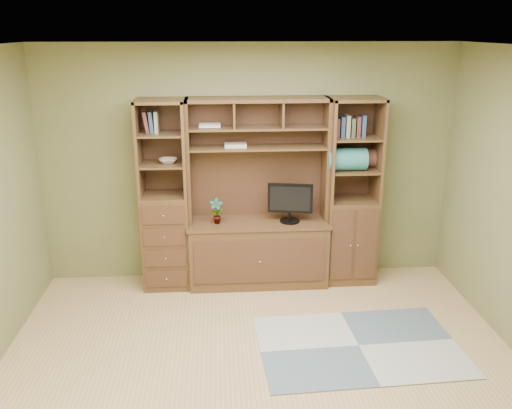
{
  "coord_description": "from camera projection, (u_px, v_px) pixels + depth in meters",
  "views": [
    {
      "loc": [
        -0.33,
        -3.79,
        2.74
      ],
      "look_at": [
        0.03,
        1.2,
        1.1
      ],
      "focal_mm": 38.0,
      "sensor_mm": 36.0,
      "label": 1
    }
  ],
  "objects": [
    {
      "name": "orchid",
      "position": [
        216.0,
        211.0,
        5.78
      ],
      "size": [
        0.15,
        0.1,
        0.28
      ],
      "primitive_type": "imported",
      "color": "#B74B3D",
      "rests_on": "center_hutch"
    },
    {
      "name": "blanket_red",
      "position": [
        364.0,
        158.0,
        5.87
      ],
      "size": [
        0.36,
        0.2,
        0.2
      ],
      "primitive_type": "cube",
      "color": "brown",
      "rests_on": "right_tower"
    },
    {
      "name": "bowl",
      "position": [
        168.0,
        161.0,
        5.65
      ],
      "size": [
        0.19,
        0.19,
        0.05
      ],
      "primitive_type": "imported",
      "color": "beige",
      "rests_on": "left_tower"
    },
    {
      "name": "magazines",
      "position": [
        236.0,
        145.0,
        5.7
      ],
      "size": [
        0.23,
        0.17,
        0.04
      ],
      "primitive_type": "cube",
      "color": "beige",
      "rests_on": "center_hutch"
    },
    {
      "name": "room",
      "position": [
        264.0,
        229.0,
        4.06
      ],
      "size": [
        4.6,
        4.1,
        2.64
      ],
      "color": "tan",
      "rests_on": "ground"
    },
    {
      "name": "right_tower",
      "position": [
        352.0,
        192.0,
        5.9
      ],
      "size": [
        0.55,
        0.45,
        2.05
      ],
      "primitive_type": "cube",
      "color": "#50341C",
      "rests_on": "ground"
    },
    {
      "name": "blanket_teal",
      "position": [
        347.0,
        159.0,
        5.73
      ],
      "size": [
        0.41,
        0.24,
        0.24
      ],
      "primitive_type": "cube",
      "color": "#2B726F",
      "rests_on": "right_tower"
    },
    {
      "name": "rug",
      "position": [
        359.0,
        346.0,
        4.88
      ],
      "size": [
        1.84,
        1.27,
        0.01
      ],
      "primitive_type": "cube",
      "rotation": [
        0.0,
        0.0,
        0.05
      ],
      "color": "gray",
      "rests_on": "ground"
    },
    {
      "name": "center_hutch",
      "position": [
        258.0,
        195.0,
        5.8
      ],
      "size": [
        1.54,
        0.53,
        2.05
      ],
      "primitive_type": "cube",
      "color": "#50341C",
      "rests_on": "ground"
    },
    {
      "name": "monitor",
      "position": [
        290.0,
        196.0,
        5.79
      ],
      "size": [
        0.51,
        0.3,
        0.59
      ],
      "primitive_type": "cube",
      "rotation": [
        0.0,
        0.0,
        -0.19
      ],
      "color": "black",
      "rests_on": "center_hutch"
    },
    {
      "name": "left_tower",
      "position": [
        165.0,
        196.0,
        5.77
      ],
      "size": [
        0.5,
        0.45,
        2.05
      ],
      "primitive_type": "cube",
      "color": "#50341C",
      "rests_on": "ground"
    }
  ]
}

